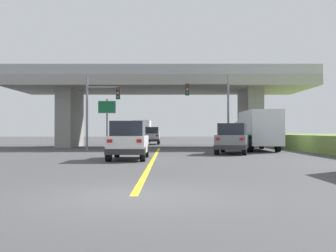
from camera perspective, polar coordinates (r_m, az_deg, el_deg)
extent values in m
plane|color=#424244|center=(38.20, -0.90, -3.06)|extent=(160.00, 160.00, 0.00)
cube|color=gray|center=(38.44, -0.90, 5.93)|extent=(28.45, 9.19, 0.92)
cube|color=gray|center=(39.38, -13.87, 1.07)|extent=(1.46, 5.51, 5.55)
cube|color=gray|center=(39.02, 12.19, 1.08)|extent=(1.46, 5.51, 5.55)
cube|color=#9EA0A5|center=(34.16, -1.05, 8.33)|extent=(28.45, 0.20, 0.90)
cube|color=#9EA0A5|center=(42.96, -0.77, 6.44)|extent=(28.45, 0.20, 0.90)
cube|color=yellow|center=(22.10, -1.76, -4.65)|extent=(0.20, 26.38, 0.01)
cube|color=silver|center=(20.91, -5.47, -2.66)|extent=(1.88, 4.28, 0.90)
cube|color=#1E232D|center=(20.58, -5.56, -0.37)|extent=(1.66, 2.35, 0.76)
cube|color=#2D2D30|center=(18.84, -6.11, -3.80)|extent=(1.92, 0.20, 0.28)
cube|color=red|center=(18.85, -8.27, -2.18)|extent=(0.24, 0.06, 0.16)
cube|color=red|center=(18.69, -3.98, -2.20)|extent=(0.24, 0.06, 0.16)
cylinder|color=black|center=(22.60, -7.20, -3.66)|extent=(0.26, 0.72, 0.72)
cylinder|color=black|center=(22.44, -2.93, -3.69)|extent=(0.26, 0.72, 0.72)
cylinder|color=black|center=(19.46, -8.42, -4.11)|extent=(0.26, 0.72, 0.72)
cylinder|color=black|center=(19.27, -3.46, -4.15)|extent=(0.26, 0.72, 0.72)
cube|color=slate|center=(26.63, 9.77, -2.26)|extent=(3.03, 4.95, 0.90)
cube|color=#1E232D|center=(26.28, 9.70, -0.47)|extent=(2.29, 2.88, 0.76)
cube|color=#2D2D30|center=(24.39, 9.31, -3.12)|extent=(1.96, 0.69, 0.28)
cube|color=red|center=(24.39, 7.59, -1.88)|extent=(0.25, 0.12, 0.16)
cube|color=red|center=(24.25, 11.00, -1.88)|extent=(0.25, 0.12, 0.16)
cylinder|color=black|center=(28.48, 8.34, -3.08)|extent=(0.43, 0.76, 0.72)
cylinder|color=black|center=(28.34, 11.84, -3.08)|extent=(0.43, 0.76, 0.72)
cylinder|color=black|center=(24.99, 7.44, -3.39)|extent=(0.43, 0.76, 0.72)
cylinder|color=black|center=(24.83, 11.42, -3.40)|extent=(0.43, 0.76, 0.72)
cube|color=silver|center=(34.17, 12.18, -0.95)|extent=(2.20, 2.00, 1.90)
cube|color=silver|center=(30.63, 13.58, -0.29)|extent=(2.31, 5.26, 2.62)
cube|color=#197F4C|center=(30.64, 13.59, -1.51)|extent=(2.33, 5.15, 0.24)
cylinder|color=black|center=(34.00, 10.54, -2.56)|extent=(0.30, 0.90, 0.90)
cylinder|color=black|center=(34.41, 13.82, -2.53)|extent=(0.30, 0.90, 0.90)
cylinder|color=black|center=(29.15, 12.27, -2.84)|extent=(0.30, 0.90, 0.90)
cylinder|color=black|center=(29.63, 16.06, -2.79)|extent=(0.30, 0.90, 0.90)
cube|color=silver|center=(46.26, -2.17, -1.67)|extent=(1.93, 4.79, 0.90)
cube|color=#1E232D|center=(45.90, -2.18, -0.64)|extent=(1.70, 2.64, 0.76)
cube|color=#2D2D30|center=(43.92, -2.30, -2.12)|extent=(1.97, 0.20, 0.28)
cube|color=red|center=(43.88, -3.24, -1.43)|extent=(0.24, 0.06, 0.16)
cube|color=red|center=(43.82, -1.36, -1.43)|extent=(0.24, 0.06, 0.16)
cylinder|color=black|center=(48.16, -3.10, -2.17)|extent=(0.26, 0.72, 0.72)
cylinder|color=black|center=(48.09, -1.04, -2.17)|extent=(0.26, 0.72, 0.72)
cylinder|color=black|center=(44.47, -3.38, -2.28)|extent=(0.26, 0.72, 0.72)
cylinder|color=black|center=(44.39, -1.15, -2.28)|extent=(0.26, 0.72, 0.72)
cylinder|color=slate|center=(32.39, 9.09, 2.04)|extent=(0.18, 0.18, 6.19)
cylinder|color=slate|center=(32.37, 6.11, 6.17)|extent=(3.37, 0.12, 0.12)
cube|color=#232326|center=(32.19, 3.11, 5.35)|extent=(0.32, 0.26, 0.96)
sphere|color=red|center=(32.08, 3.12, 5.91)|extent=(0.16, 0.16, 0.16)
sphere|color=gold|center=(32.04, 3.13, 5.38)|extent=(0.16, 0.16, 0.16)
sphere|color=green|center=(32.01, 3.13, 4.84)|extent=(0.16, 0.16, 0.16)
cylinder|color=slate|center=(31.94, -11.51, 1.84)|extent=(0.18, 0.18, 5.92)
cylinder|color=slate|center=(31.87, -9.29, 5.61)|extent=(2.50, 0.12, 0.12)
cube|color=#232326|center=(31.64, -7.05, 4.78)|extent=(0.32, 0.26, 0.96)
sphere|color=red|center=(31.52, -7.08, 5.35)|extent=(0.16, 0.16, 0.16)
sphere|color=gold|center=(31.49, -7.08, 4.80)|extent=(0.16, 0.16, 0.16)
sphere|color=green|center=(31.46, -7.08, 4.26)|extent=(0.16, 0.16, 0.16)
cylinder|color=slate|center=(35.52, -8.65, 0.36)|extent=(0.14, 0.14, 4.43)
cube|color=#197242|center=(35.53, -8.66, 2.76)|extent=(1.53, 0.08, 1.05)
cube|color=white|center=(35.52, -8.66, 2.76)|extent=(1.61, 0.04, 1.13)
cube|color=red|center=(58.55, -3.30, -0.92)|extent=(2.20, 2.00, 1.90)
cube|color=silver|center=(55.07, -3.52, -0.55)|extent=(2.31, 4.98, 2.61)
cube|color=#197F4C|center=(55.07, -3.53, -1.23)|extent=(2.33, 4.88, 0.24)
cylinder|color=black|center=(58.63, -4.28, -1.85)|extent=(0.30, 0.90, 0.90)
cylinder|color=black|center=(58.51, -2.32, -1.85)|extent=(0.30, 0.90, 0.90)
cylinder|color=black|center=(53.92, -4.67, -1.93)|extent=(0.30, 0.90, 0.90)
cylinder|color=black|center=(53.78, -2.55, -1.94)|extent=(0.30, 0.90, 0.90)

